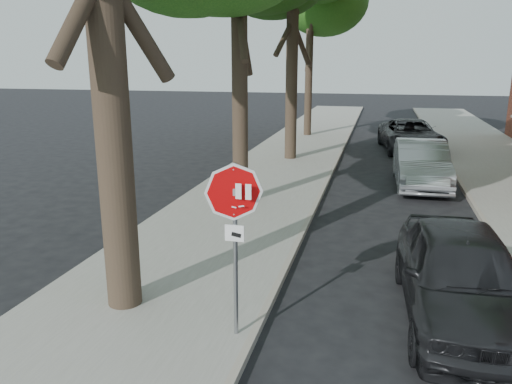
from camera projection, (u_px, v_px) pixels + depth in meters
ground at (282, 346)px, 7.34m from camera, size 120.00×120.00×0.00m
sidewalk_left at (278, 169)px, 19.17m from camera, size 4.00×55.00×0.12m
curb_left at (332, 171)px, 18.69m from camera, size 0.12×55.00×0.13m
curb_right at (457, 178)px, 17.66m from camera, size 0.12×55.00×0.13m
stop_sign at (235, 217)px, 6.99m from camera, size 0.76×0.34×2.61m
car_a at (461, 275)px, 7.95m from camera, size 2.01×4.58×1.53m
car_b at (421, 164)px, 16.61m from camera, size 1.73×4.61×1.51m
car_d at (411, 136)px, 23.04m from camera, size 3.11×5.54×1.46m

